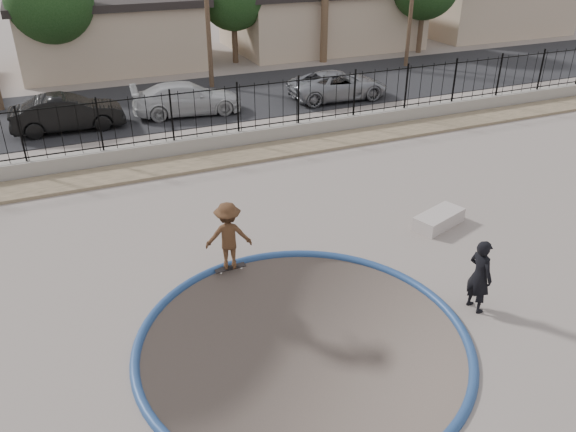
# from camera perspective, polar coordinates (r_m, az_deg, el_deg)

# --- Properties ---
(ground) EXTENTS (120.00, 120.00, 2.20)m
(ground) POSITION_cam_1_polar(r_m,az_deg,el_deg) (23.33, -12.06, 4.94)
(ground) COLOR slate
(ground) RESTS_ON ground
(bowl_pit) EXTENTS (6.84, 6.84, 1.80)m
(bowl_pit) POSITION_cam_1_polar(r_m,az_deg,el_deg) (11.97, 1.56, -12.54)
(bowl_pit) COLOR #4C413A
(bowl_pit) RESTS_ON ground
(coping_ring) EXTENTS (7.04, 7.04, 0.20)m
(coping_ring) POSITION_cam_1_polar(r_m,az_deg,el_deg) (11.97, 1.56, -12.54)
(coping_ring) COLOR navy
(coping_ring) RESTS_ON ground
(rock_strip) EXTENTS (42.00, 1.60, 0.11)m
(rock_strip) POSITION_cam_1_polar(r_m,az_deg,el_deg) (20.35, -10.64, 5.15)
(rock_strip) COLOR tan
(rock_strip) RESTS_ON ground
(retaining_wall) EXTENTS (42.00, 0.45, 0.60)m
(retaining_wall) POSITION_cam_1_polar(r_m,az_deg,el_deg) (21.27, -11.42, 6.79)
(retaining_wall) COLOR gray
(retaining_wall) RESTS_ON ground
(fence) EXTENTS (40.00, 0.04, 1.80)m
(fence) POSITION_cam_1_polar(r_m,az_deg,el_deg) (20.88, -11.73, 9.87)
(fence) COLOR black
(fence) RESTS_ON retaining_wall
(street) EXTENTS (90.00, 8.00, 0.04)m
(street) POSITION_cam_1_polar(r_m,az_deg,el_deg) (27.62, -14.61, 10.73)
(street) COLOR black
(street) RESTS_ON ground
(house_center) EXTENTS (10.60, 8.60, 3.90)m
(house_center) POSITION_cam_1_polar(r_m,az_deg,el_deg) (36.40, -17.83, 17.50)
(house_center) COLOR tan
(house_center) RESTS_ON ground
(house_east) EXTENTS (12.60, 8.60, 3.90)m
(house_east) POSITION_cam_1_polar(r_m,az_deg,el_deg) (40.38, 3.34, 19.61)
(house_east) COLOR tan
(house_east) RESTS_ON ground
(house_east_far) EXTENTS (11.60, 8.60, 3.90)m
(house_east_far) POSITION_cam_1_polar(r_m,az_deg,el_deg) (48.25, 19.34, 19.57)
(house_east_far) COLOR tan
(house_east_far) RESTS_ON ground
(street_tree_left) EXTENTS (4.32, 4.32, 6.36)m
(street_tree_left) POSITION_cam_1_polar(r_m,az_deg,el_deg) (32.44, -23.09, 19.53)
(street_tree_left) COLOR #473323
(street_tree_left) RESTS_ON ground
(skater) EXTENTS (1.26, 0.92, 1.75)m
(skater) POSITION_cam_1_polar(r_m,az_deg,el_deg) (13.72, -6.05, -2.39)
(skater) COLOR brown
(skater) RESTS_ON ground
(skateboard) EXTENTS (0.79, 0.22, 0.07)m
(skateboard) POSITION_cam_1_polar(r_m,az_deg,el_deg) (14.15, -5.89, -5.26)
(skateboard) COLOR black
(skateboard) RESTS_ON ground
(videographer) EXTENTS (0.46, 0.67, 1.75)m
(videographer) POSITION_cam_1_polar(r_m,az_deg,el_deg) (13.02, 18.90, -5.76)
(videographer) COLOR black
(videographer) RESTS_ON ground
(concrete_ledge) EXTENTS (1.74, 1.18, 0.40)m
(concrete_ledge) POSITION_cam_1_polar(r_m,az_deg,el_deg) (16.55, 15.06, -0.32)
(concrete_ledge) COLOR #B2A59E
(concrete_ledge) RESTS_ON ground
(car_b) EXTENTS (4.44, 1.59, 1.46)m
(car_b) POSITION_cam_1_polar(r_m,az_deg,el_deg) (24.99, -21.50, 9.72)
(car_b) COLOR black
(car_b) RESTS_ON street
(car_c) EXTENTS (4.97, 2.41, 1.39)m
(car_c) POSITION_cam_1_polar(r_m,az_deg,el_deg) (25.84, -10.23, 11.68)
(car_c) COLOR #B9B9BB
(car_c) RESTS_ON street
(car_d) EXTENTS (4.92, 2.45, 1.34)m
(car_d) POSITION_cam_1_polar(r_m,az_deg,el_deg) (27.85, 5.13, 13.11)
(car_d) COLOR gray
(car_d) RESTS_ON street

